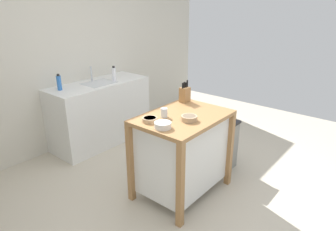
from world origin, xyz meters
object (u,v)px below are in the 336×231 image
(drinking_cup, at_px, (164,113))
(bottle_dish_soap, at_px, (59,83))
(sink_faucet, at_px, (91,74))
(bowl_ceramic_wide, at_px, (189,118))
(trash_bin, at_px, (223,145))
(bowl_stoneware_deep, at_px, (150,119))
(kitchen_island, at_px, (182,150))
(bowl_ceramic_small, at_px, (163,125))
(knife_block, at_px, (185,94))
(bottle_spray_cleaner, at_px, (114,74))

(drinking_cup, bearing_deg, bottle_dish_soap, 94.45)
(sink_faucet, bearing_deg, bottle_dish_soap, -174.33)
(bowl_ceramic_wide, distance_m, sink_faucet, 2.02)
(drinking_cup, relative_size, trash_bin, 0.15)
(sink_faucet, bearing_deg, bowl_stoneware_deep, -109.55)
(bowl_stoneware_deep, relative_size, trash_bin, 0.23)
(kitchen_island, bearing_deg, bowl_ceramic_wide, -120.30)
(bowl_ceramic_small, relative_size, sink_faucet, 0.72)
(drinking_cup, height_order, trash_bin, drinking_cup)
(knife_block, height_order, bowl_ceramic_small, knife_block)
(bowl_ceramic_small, bearing_deg, bottle_dish_soap, 87.15)
(bowl_ceramic_small, distance_m, bottle_spray_cleaner, 1.90)
(knife_block, relative_size, bowl_ceramic_wide, 1.56)
(kitchen_island, relative_size, bottle_dish_soap, 4.59)
(kitchen_island, height_order, drinking_cup, drinking_cup)
(bowl_stoneware_deep, xyz_separation_m, bowl_ceramic_small, (-0.04, -0.20, 0.01))
(bowl_ceramic_wide, height_order, bottle_dish_soap, bottle_dish_soap)
(kitchen_island, distance_m, bottle_spray_cleaner, 1.78)
(sink_faucet, bearing_deg, drinking_cup, -103.71)
(drinking_cup, xyz_separation_m, bottle_dish_soap, (-0.13, 1.68, 0.06))
(kitchen_island, relative_size, knife_block, 3.94)
(knife_block, relative_size, bowl_stoneware_deep, 1.69)
(kitchen_island, xyz_separation_m, bowl_stoneware_deep, (-0.34, 0.15, 0.43))
(knife_block, relative_size, bottle_dish_soap, 1.16)
(bowl_stoneware_deep, relative_size, bowl_ceramic_wide, 0.92)
(bowl_ceramic_small, height_order, bottle_spray_cleaner, bottle_spray_cleaner)
(trash_bin, xyz_separation_m, sink_faucet, (-0.46, 1.95, 0.71))
(bowl_ceramic_wide, height_order, bottle_spray_cleaner, bottle_spray_cleaner)
(knife_block, bearing_deg, bottle_dish_soap, 112.99)
(bowl_ceramic_small, distance_m, sink_faucet, 2.02)
(sink_faucet, relative_size, bottle_spray_cleaner, 1.02)
(knife_block, bearing_deg, kitchen_island, -145.55)
(bowl_stoneware_deep, relative_size, drinking_cup, 1.58)
(bowl_ceramic_wide, xyz_separation_m, bowl_ceramic_small, (-0.30, 0.08, 0.00))
(trash_bin, bearing_deg, bowl_stoneware_deep, 167.65)
(bottle_dish_soap, bearing_deg, bottle_spray_cleaner, -12.15)
(kitchen_island, relative_size, trash_bin, 1.56)
(bowl_stoneware_deep, height_order, bowl_ceramic_wide, bowl_ceramic_wide)
(bottle_spray_cleaner, bearing_deg, knife_block, -95.31)
(trash_bin, bearing_deg, bowl_ceramic_wide, -176.80)
(bowl_ceramic_small, bearing_deg, trash_bin, -1.86)
(bowl_stoneware_deep, distance_m, drinking_cup, 0.19)
(sink_faucet, height_order, bottle_spray_cleaner, sink_faucet)
(bowl_ceramic_small, bearing_deg, sink_faucet, 71.28)
(knife_block, xyz_separation_m, bowl_ceramic_small, (-0.75, -0.30, -0.06))
(knife_block, bearing_deg, sink_faucet, 93.67)
(sink_faucet, bearing_deg, bowl_ceramic_wide, -99.81)
(bowl_ceramic_small, xyz_separation_m, sink_faucet, (0.65, 1.91, 0.08))
(kitchen_island, relative_size, bowl_stoneware_deep, 6.68)
(drinking_cup, distance_m, sink_faucet, 1.79)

